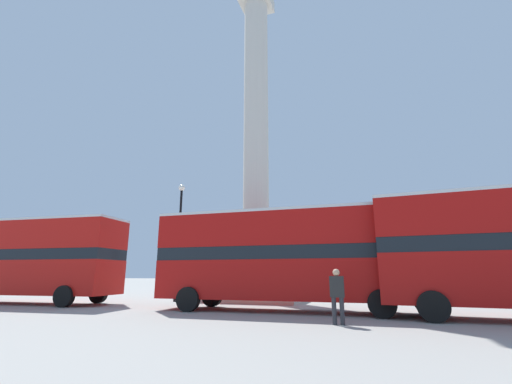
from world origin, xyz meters
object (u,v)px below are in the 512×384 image
equestrian_statue (462,272)px  pedestrian_near_lamp (337,293)px  monument_column (256,184)px  street_lamp (179,238)px  bus_c (283,255)px  bus_a (30,257)px

equestrian_statue → pedestrian_near_lamp: (-6.76, -14.91, -0.75)m
equestrian_statue → pedestrian_near_lamp: 16.39m
monument_column → equestrian_statue: size_ratio=3.90×
equestrian_statue → street_lamp: 18.49m
monument_column → bus_c: bearing=-61.5°
bus_a → bus_c: 14.02m
bus_a → street_lamp: street_lamp is taller
street_lamp → monument_column: bearing=31.9°
equestrian_statue → street_lamp: size_ratio=0.86×
bus_a → equestrian_statue: (23.27, 12.17, -0.74)m
bus_a → bus_c: bus_a is taller
bus_c → monument_column: bearing=117.1°
monument_column → street_lamp: bearing=-148.1°
street_lamp → pedestrian_near_lamp: bearing=-34.3°
equestrian_statue → street_lamp: street_lamp is taller
monument_column → street_lamp: (-3.98, -2.48, -3.61)m
street_lamp → bus_c: bearing=-24.9°
monument_column → bus_a: monument_column is taller
bus_c → pedestrian_near_lamp: (2.50, -3.24, -1.39)m
street_lamp → pedestrian_near_lamp: size_ratio=4.10×
monument_column → bus_a: 13.44m
bus_a → equestrian_statue: bearing=22.6°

